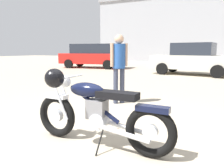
{
  "coord_description": "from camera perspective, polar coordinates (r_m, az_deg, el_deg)",
  "views": [
    {
      "loc": [
        1.2,
        -2.36,
        1.29
      ],
      "look_at": [
        -0.41,
        1.15,
        0.68
      ],
      "focal_mm": 34.47,
      "sensor_mm": 36.0,
      "label": 1
    }
  ],
  "objects": [
    {
      "name": "bystander",
      "position": [
        5.2,
        1.88,
        5.95
      ],
      "size": [
        0.32,
        0.37,
        1.66
      ],
      "rotation": [
        0.0,
        0.0,
        5.6
      ],
      "color": "#383D51",
      "rests_on": "ground_plane"
    },
    {
      "name": "industrial_building",
      "position": [
        32.12,
        18.06,
        13.13
      ],
      "size": [
        18.93,
        13.74,
        7.73
      ],
      "rotation": [
        0.0,
        0.0,
        -0.01
      ],
      "color": "#9EA0A8",
      "rests_on": "ground_plane"
    },
    {
      "name": "silver_sedan_mid",
      "position": [
        12.23,
        20.65,
        6.25
      ],
      "size": [
        4.43,
        2.45,
        1.67
      ],
      "rotation": [
        0.0,
        0.0,
        -0.17
      ],
      "color": "black",
      "rests_on": "ground_plane"
    },
    {
      "name": "ground_plane",
      "position": [
        2.95,
        -2.08,
        -17.03
      ],
      "size": [
        80.0,
        80.0,
        0.0
      ],
      "primitive_type": "plane",
      "color": "tan"
    },
    {
      "name": "blue_hatchback_right",
      "position": [
        15.98,
        -4.85,
        7.66
      ],
      "size": [
        4.86,
        2.33,
        1.74
      ],
      "rotation": [
        0.0,
        0.0,
        3.24
      ],
      "color": "black",
      "rests_on": "ground_plane"
    },
    {
      "name": "vintage_motorcycle",
      "position": [
        2.9,
        -4.82,
        -7.04
      ],
      "size": [
        2.08,
        0.74,
        1.07
      ],
      "rotation": [
        0.0,
        0.0,
        3.1
      ],
      "color": "black",
      "rests_on": "ground_plane"
    }
  ]
}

